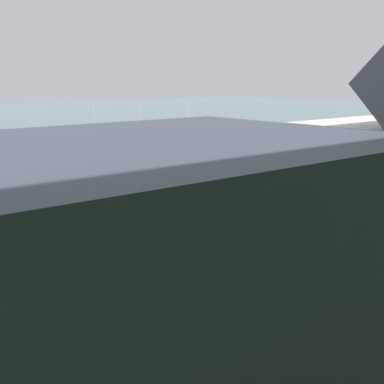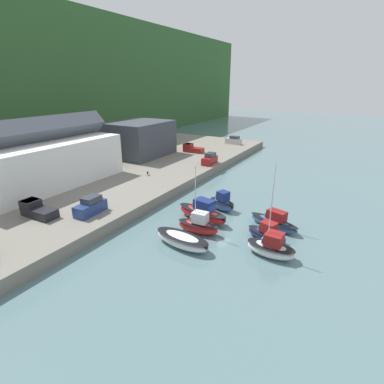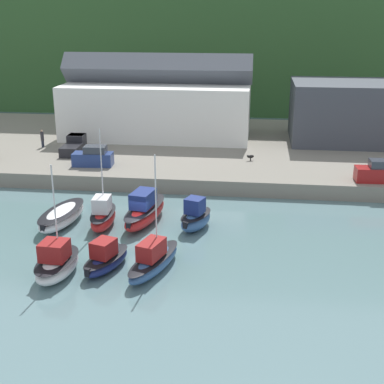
{
  "view_description": "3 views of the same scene",
  "coord_description": "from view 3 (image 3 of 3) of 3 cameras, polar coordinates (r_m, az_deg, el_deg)",
  "views": [
    {
      "loc": [
        28.34,
        40.83,
        10.64
      ],
      "look_at": [
        2.34,
        9.19,
        1.65
      ],
      "focal_mm": 50.0,
      "sensor_mm": 36.0,
      "label": 1
    },
    {
      "loc": [
        -31.56,
        -14.16,
        17.04
      ],
      "look_at": [
        3.89,
        6.28,
        1.95
      ],
      "focal_mm": 28.0,
      "sensor_mm": 36.0,
      "label": 2
    },
    {
      "loc": [
        9.06,
        -39.26,
        17.42
      ],
      "look_at": [
        3.47,
        5.87,
        1.79
      ],
      "focal_mm": 50.0,
      "sensor_mm": 36.0,
      "label": 3
    }
  ],
  "objects": [
    {
      "name": "moored_boat_0",
      "position": [
        46.65,
        -13.71,
        -2.51
      ],
      "size": [
        3.31,
        7.13,
        1.46
      ],
      "rotation": [
        0.0,
        0.0,
        -0.12
      ],
      "color": "white",
      "rests_on": "ground_plane"
    },
    {
      "name": "hillside_backdrop",
      "position": [
        126.17,
        3.11,
        18.93
      ],
      "size": [
        240.0,
        71.66,
        34.76
      ],
      "color": "#335B2D",
      "rests_on": "ground_plane"
    },
    {
      "name": "yacht_club_building",
      "position": [
        70.13,
        16.09,
        8.22
      ],
      "size": [
        13.44,
        10.72,
        7.38
      ],
      "color": "#3D424C",
      "rests_on": "quay_promenade"
    },
    {
      "name": "moored_boat_3",
      "position": [
        44.31,
        0.39,
        -2.74
      ],
      "size": [
        3.15,
        4.51,
        2.79
      ],
      "rotation": [
        0.0,
        0.0,
        -0.34
      ],
      "color": "#33568E",
      "rests_on": "ground_plane"
    },
    {
      "name": "moored_boat_4",
      "position": [
        37.89,
        -14.21,
        -7.36
      ],
      "size": [
        2.68,
        5.17,
        7.86
      ],
      "rotation": [
        0.0,
        0.0,
        -0.06
      ],
      "color": "silver",
      "rests_on": "ground_plane"
    },
    {
      "name": "person_on_quay",
      "position": [
        67.1,
        -15.68,
        5.54
      ],
      "size": [
        0.4,
        0.4,
        2.14
      ],
      "color": "#232838",
      "rests_on": "quay_promenade"
    },
    {
      "name": "harbor_clubhouse",
      "position": [
        70.4,
        -3.66,
        9.12
      ],
      "size": [
        24.18,
        11.13,
        10.65
      ],
      "color": "white",
      "rests_on": "quay_promenade"
    },
    {
      "name": "moored_boat_1",
      "position": [
        45.39,
        -9.47,
        -2.48
      ],
      "size": [
        2.13,
        5.23,
        8.29
      ],
      "rotation": [
        0.0,
        0.0,
        0.06
      ],
      "color": "red",
      "rests_on": "ground_plane"
    },
    {
      "name": "ground_plane",
      "position": [
        43.9,
        -5.46,
        -4.5
      ],
      "size": [
        320.0,
        320.0,
        0.0
      ],
      "primitive_type": "plane",
      "color": "slate"
    },
    {
      "name": "moored_boat_6",
      "position": [
        37.49,
        -4.12,
        -7.25
      ],
      "size": [
        3.59,
        6.77,
        8.35
      ],
      "rotation": [
        0.0,
        0.0,
        -0.3
      ],
      "color": "#33568E",
      "rests_on": "ground_plane"
    },
    {
      "name": "pickup_truck_0",
      "position": [
        63.85,
        -12.42,
        4.88
      ],
      "size": [
        2.13,
        4.79,
        1.9
      ],
      "rotation": [
        0.0,
        0.0,
        0.04
      ],
      "color": "black",
      "rests_on": "quay_promenade"
    },
    {
      "name": "moored_boat_2",
      "position": [
        45.67,
        -5.06,
        -2.03
      ],
      "size": [
        3.45,
        7.7,
        2.98
      ],
      "rotation": [
        0.0,
        0.0,
        -0.18
      ],
      "color": "red",
      "rests_on": "ground_plane"
    },
    {
      "name": "parked_car_2",
      "position": [
        57.89,
        -10.48,
        3.67
      ],
      "size": [
        4.3,
        2.05,
        2.16
      ],
      "rotation": [
        0.0,
        0.0,
        1.63
      ],
      "color": "navy",
      "rests_on": "quay_promenade"
    },
    {
      "name": "quay_promenade",
      "position": [
        67.78,
        -0.84,
        4.75
      ],
      "size": [
        100.09,
        31.46,
        1.54
      ],
      "color": "gray",
      "rests_on": "ground_plane"
    },
    {
      "name": "parked_car_1",
      "position": [
        54.65,
        19.26,
        1.99
      ],
      "size": [
        4.26,
        1.95,
        2.16
      ],
      "rotation": [
        0.0,
        0.0,
        1.61
      ],
      "color": "maroon",
      "rests_on": "quay_promenade"
    },
    {
      "name": "dog_on_quay",
      "position": [
        59.28,
        6.24,
        3.77
      ],
      "size": [
        0.86,
        0.63,
        0.68
      ],
      "rotation": [
        0.0,
        0.0,
        2.04
      ],
      "color": "black",
      "rests_on": "quay_promenade"
    },
    {
      "name": "moored_boat_5",
      "position": [
        38.19,
        -9.18,
        -7.04
      ],
      "size": [
        3.22,
        5.14,
        2.31
      ],
      "rotation": [
        0.0,
        0.0,
        -0.31
      ],
      "color": "navy",
      "rests_on": "ground_plane"
    }
  ]
}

